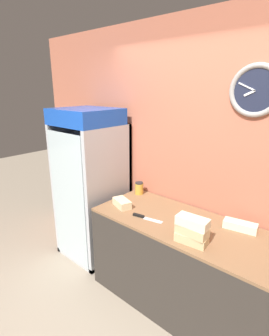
# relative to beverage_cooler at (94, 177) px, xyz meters

# --- Properties ---
(wall_back) EXTENTS (5.20, 0.10, 2.70)m
(wall_back) POSITION_rel_beverage_cooler_xyz_m (1.36, 0.35, 0.36)
(wall_back) COLOR #B7664C
(wall_back) RESTS_ON ground_plane
(prep_counter) EXTENTS (1.83, 0.72, 0.88)m
(prep_counter) POSITION_rel_beverage_cooler_xyz_m (1.36, -0.06, -0.56)
(prep_counter) COLOR #332D28
(prep_counter) RESTS_ON ground_plane
(beverage_cooler) EXTENTS (0.69, 0.70, 1.83)m
(beverage_cooler) POSITION_rel_beverage_cooler_xyz_m (0.00, 0.00, 0.00)
(beverage_cooler) COLOR #B2B7BC
(beverage_cooler) RESTS_ON ground_plane
(sandwich_stack_bottom) EXTENTS (0.26, 0.14, 0.07)m
(sandwich_stack_bottom) POSITION_rel_beverage_cooler_xyz_m (1.51, -0.29, -0.08)
(sandwich_stack_bottom) COLOR tan
(sandwich_stack_bottom) RESTS_ON prep_counter
(sandwich_stack_middle) EXTENTS (0.25, 0.12, 0.07)m
(sandwich_stack_middle) POSITION_rel_beverage_cooler_xyz_m (1.51, -0.29, -0.01)
(sandwich_stack_middle) COLOR tan
(sandwich_stack_middle) RESTS_ON sandwich_stack_bottom
(sandwich_stack_top) EXTENTS (0.26, 0.13, 0.07)m
(sandwich_stack_top) POSITION_rel_beverage_cooler_xyz_m (1.51, -0.29, 0.07)
(sandwich_stack_top) COLOR beige
(sandwich_stack_top) RESTS_ON sandwich_stack_middle
(sandwich_flat_left) EXTENTS (0.29, 0.15, 0.07)m
(sandwich_flat_left) POSITION_rel_beverage_cooler_xyz_m (1.72, 0.17, -0.08)
(sandwich_flat_left) COLOR beige
(sandwich_flat_left) RESTS_ON prep_counter
(sandwich_flat_right) EXTENTS (0.24, 0.18, 0.08)m
(sandwich_flat_right) POSITION_rel_beverage_cooler_xyz_m (0.65, -0.18, -0.08)
(sandwich_flat_right) COLOR beige
(sandwich_flat_right) RESTS_ON prep_counter
(chefs_knife) EXTENTS (0.30, 0.10, 0.02)m
(chefs_knife) POSITION_rel_beverage_cooler_xyz_m (0.97, -0.22, -0.11)
(chefs_knife) COLOR silver
(chefs_knife) RESTS_ON prep_counter
(condiment_jar) EXTENTS (0.10, 0.10, 0.14)m
(condiment_jar) POSITION_rel_beverage_cooler_xyz_m (0.56, 0.19, -0.05)
(condiment_jar) COLOR gold
(condiment_jar) RESTS_ON prep_counter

